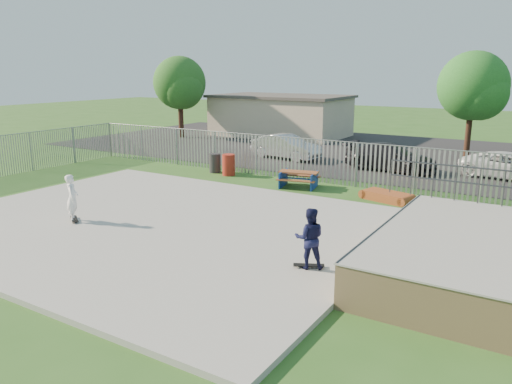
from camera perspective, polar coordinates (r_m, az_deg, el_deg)
The scene contains 19 objects.
ground at distance 17.19m, azimuth -11.31°, elevation -3.78°, with size 120.00×120.00×0.00m, color #2E5D1F.
concrete_slab at distance 17.17m, azimuth -11.32°, elevation -3.54°, with size 15.00×12.00×0.15m, color #A4A49E.
quarter_pipe at distance 13.82m, azimuth 22.51°, elevation -6.52°, with size 5.50×7.05×2.19m.
fence at distance 19.87m, azimuth -0.28°, elevation 1.85°, with size 26.04×16.02×2.00m.
picnic_table at distance 22.31m, azimuth 4.89°, elevation 1.47°, with size 1.97×1.74×0.72m.
funbox at distance 20.65m, azimuth 14.72°, elevation -0.49°, with size 1.95×1.32×0.36m.
trash_bin_red at distance 24.81m, azimuth -3.15°, elevation 3.12°, with size 0.63×0.63×1.05m, color maroon.
trash_bin_grey at distance 25.59m, azimuth -4.72°, elevation 3.32°, with size 0.58×0.58×0.97m, color #262628.
parking_lot at distance 33.29m, azimuth 11.55°, elevation 4.69°, with size 40.00×18.00×0.02m, color black.
car_silver at distance 29.46m, azimuth 3.45°, elevation 5.20°, with size 1.50×4.29×1.41m, color silver.
car_dark at distance 26.84m, azimuth 15.14°, elevation 3.87°, with size 1.94×4.77×1.39m, color black.
car_white at distance 26.83m, azimuth 27.02°, elevation 2.68°, with size 2.06×4.46×1.24m, color white.
building at distance 40.03m, azimuth 2.82°, elevation 8.74°, with size 10.40×6.40×3.20m.
tree_left at distance 39.23m, azimuth -8.72°, elevation 12.21°, with size 4.00×4.00×6.17m.
tree_mid at distance 32.50m, azimuth 23.55°, elevation 11.04°, with size 4.03×4.03×6.22m.
skateboard_a at distance 13.06m, azimuth 6.06°, elevation -8.41°, with size 0.80×0.55×0.08m.
skateboard_b at distance 17.95m, azimuth -20.05°, elevation -2.98°, with size 0.78×0.61×0.08m.
skater_navy at distance 12.80m, azimuth 6.14°, elevation -5.27°, with size 0.77×0.60×1.59m, color #121539.
skater_white at distance 17.76m, azimuth -20.25°, elevation -0.64°, with size 0.58×0.38×1.59m, color white.
Camera 1 is at (11.32, -11.89, 5.10)m, focal length 35.00 mm.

